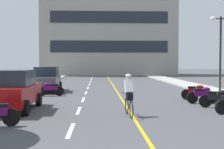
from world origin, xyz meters
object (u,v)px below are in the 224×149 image
object	(u,v)px
motorcycle_5	(203,94)
motorcycle_6	(196,92)
parked_car_near	(14,90)
cyclist_rider	(129,94)
motorcycle_7	(50,89)
street_lamp_mid	(221,37)
parked_car_mid	(47,79)
motorcycle_4	(218,98)

from	to	relation	value
motorcycle_5	motorcycle_6	size ratio (longest dim) A/B	1.02
parked_car_near	cyclist_rider	distance (m)	5.26
motorcycle_7	street_lamp_mid	bearing A→B (deg)	6.50
motorcycle_6	parked_car_near	bearing A→B (deg)	-159.74
parked_car_mid	motorcycle_4	xyz separation A→B (m)	(9.45, -8.47, -0.44)
motorcycle_5	motorcycle_6	bearing A→B (deg)	84.26
parked_car_near	cyclist_rider	size ratio (longest dim) A/B	2.38
street_lamp_mid	parked_car_mid	xyz separation A→B (m)	(-12.29, 1.68, -3.02)
street_lamp_mid	motorcycle_4	xyz separation A→B (m)	(-2.84, -6.79, -3.47)
motorcycle_6	street_lamp_mid	bearing A→B (deg)	52.38
parked_car_mid	motorcycle_7	distance (m)	3.11
parked_car_near	motorcycle_6	xyz separation A→B (m)	(9.42, 3.48, -0.44)
parked_car_mid	motorcycle_4	size ratio (longest dim) A/B	2.54
parked_car_mid	cyclist_rider	bearing A→B (deg)	-64.34
cyclist_rider	motorcycle_7	bearing A→B (deg)	119.97
motorcycle_6	motorcycle_7	size ratio (longest dim) A/B	0.98
motorcycle_4	cyclist_rider	distance (m)	4.87
street_lamp_mid	motorcycle_4	distance (m)	8.14
motorcycle_5	parked_car_mid	bearing A→B (deg)	143.39
street_lamp_mid	motorcycle_7	distance (m)	12.15
street_lamp_mid	motorcycle_5	world-z (taller)	street_lamp_mid
motorcycle_5	cyclist_rider	world-z (taller)	cyclist_rider
motorcycle_6	motorcycle_4	bearing A→B (deg)	-89.54
motorcycle_5	motorcycle_4	bearing A→B (deg)	-83.67
parked_car_near	parked_car_mid	size ratio (longest dim) A/B	0.99
parked_car_mid	motorcycle_6	world-z (taller)	parked_car_mid
parked_car_mid	motorcycle_5	distance (m)	11.56
street_lamp_mid	parked_car_mid	size ratio (longest dim) A/B	1.23
cyclist_rider	motorcycle_5	bearing A→B (deg)	40.02
motorcycle_6	cyclist_rider	xyz separation A→B (m)	(-4.40, -5.07, 0.41)
motorcycle_4	street_lamp_mid	bearing A→B (deg)	67.31
motorcycle_5	cyclist_rider	size ratio (longest dim) A/B	0.96
motorcycle_7	cyclist_rider	size ratio (longest dim) A/B	0.96
parked_car_mid	street_lamp_mid	bearing A→B (deg)	-7.78
motorcycle_5	motorcycle_6	xyz separation A→B (m)	(0.15, 1.50, 0.00)
parked_car_mid	cyclist_rider	world-z (taller)	parked_car_mid
street_lamp_mid	parked_car_mid	distance (m)	12.77
motorcycle_4	parked_car_mid	bearing A→B (deg)	138.13
street_lamp_mid	parked_car_near	world-z (taller)	street_lamp_mid
parked_car_near	motorcycle_5	world-z (taller)	parked_car_near
motorcycle_5	parked_car_near	bearing A→B (deg)	-167.94
street_lamp_mid	parked_car_near	distance (m)	14.55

